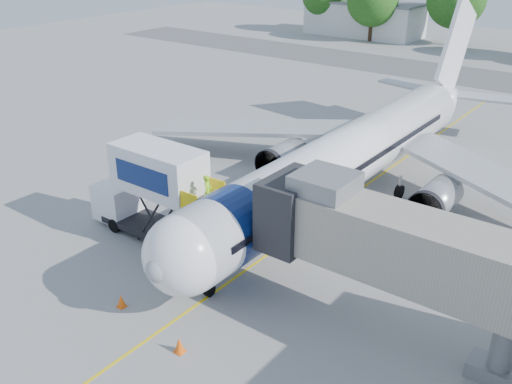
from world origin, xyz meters
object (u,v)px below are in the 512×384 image
Objects in this scene: jet_bridge at (398,247)px; catering_hiloader at (152,192)px; aircraft at (352,155)px; ground_tug at (100,342)px.

catering_hiloader is (-14.26, -0.00, -1.58)m from jet_bridge.
aircraft reaches higher than catering_hiloader.
aircraft is 12.77m from catering_hiloader.
catering_hiloader is at bearing -179.99° from jet_bridge.
jet_bridge reaches higher than ground_tug.
catering_hiloader is at bearing -119.40° from aircraft.
jet_bridge is at bearing 0.01° from catering_hiloader.
aircraft is at bearing 60.60° from catering_hiloader.
aircraft is 10.63× the size of ground_tug.
ground_tug is (-0.71, -19.42, -2.21)m from aircraft.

